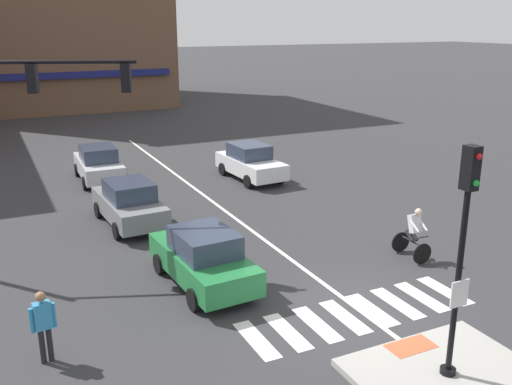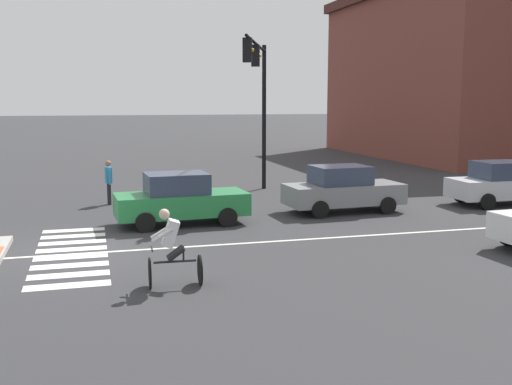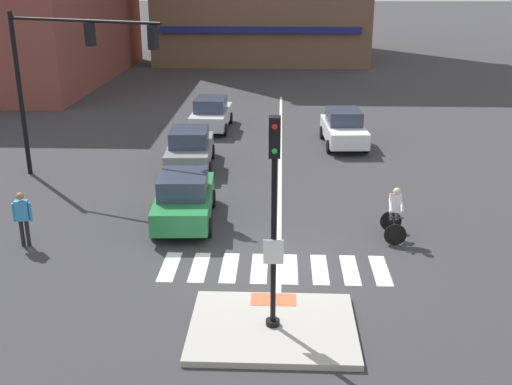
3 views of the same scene
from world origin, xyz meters
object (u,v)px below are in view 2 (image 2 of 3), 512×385
(traffic_light_mast, at_px, (259,87))
(car_green_westbound_near, at_px, (180,199))
(car_silver_westbound_distant, at_px, (504,183))
(cyclist, at_px, (172,247))
(car_grey_westbound_far, at_px, (343,189))
(pedestrian_at_curb_left, at_px, (109,179))

(traffic_light_mast, relative_size, car_green_westbound_near, 1.49)
(car_silver_westbound_distant, relative_size, cyclist, 2.47)
(car_grey_westbound_far, bearing_deg, pedestrian_at_curb_left, -115.57)
(car_silver_westbound_distant, height_order, cyclist, cyclist)
(traffic_light_mast, distance_m, pedestrian_at_curb_left, 6.96)
(car_green_westbound_near, bearing_deg, car_grey_westbound_far, 96.27)
(car_silver_westbound_distant, bearing_deg, pedestrian_at_curb_left, -105.37)
(cyclist, bearing_deg, car_grey_westbound_far, 135.82)
(traffic_light_mast, relative_size, pedestrian_at_curb_left, 3.74)
(car_silver_westbound_distant, bearing_deg, cyclist, -62.53)
(car_silver_westbound_distant, relative_size, pedestrian_at_curb_left, 2.48)
(car_grey_westbound_far, height_order, car_silver_westbound_distant, same)
(traffic_light_mast, distance_m, car_silver_westbound_distant, 10.09)
(traffic_light_mast, height_order, cyclist, traffic_light_mast)
(traffic_light_mast, relative_size, car_grey_westbound_far, 1.49)
(pedestrian_at_curb_left, bearing_deg, car_green_westbound_near, 25.10)
(traffic_light_mast, height_order, pedestrian_at_curb_left, traffic_light_mast)
(car_grey_westbound_far, xyz_separation_m, pedestrian_at_curb_left, (-3.76, -7.86, 0.17))
(car_grey_westbound_far, bearing_deg, cyclist, -44.18)
(cyclist, bearing_deg, pedestrian_at_curb_left, -175.01)
(car_grey_westbound_far, bearing_deg, car_green_westbound_near, -83.73)
(car_silver_westbound_distant, relative_size, car_green_westbound_near, 0.99)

